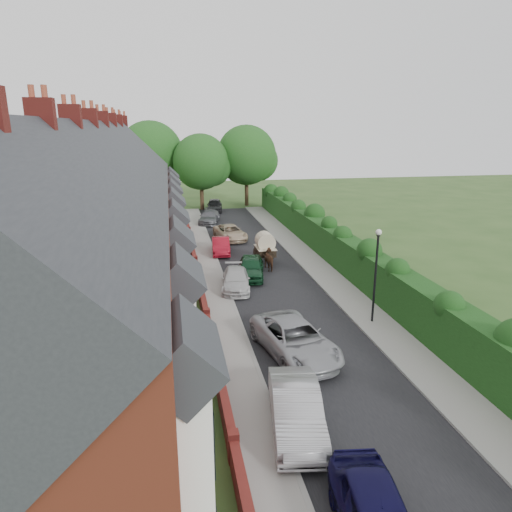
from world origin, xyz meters
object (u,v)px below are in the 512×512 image
at_px(car_grey, 209,217).
at_px(horse, 271,260).
at_px(car_silver_a, 296,409).
at_px(horse_cart, 265,245).
at_px(car_silver_b, 295,339).
at_px(car_green, 251,267).
at_px(car_black, 215,205).
at_px(car_beige, 230,233).
at_px(car_red, 221,246).
at_px(lamppost, 376,264).
at_px(car_white, 236,280).

xyz_separation_m(car_grey, horse, (2.93, -17.27, 0.07)).
height_order(car_silver_a, horse_cart, horse_cart).
distance_m(car_silver_b, car_green, 11.30).
bearing_deg(car_black, car_beige, -83.14).
height_order(car_silver_a, horse, car_silver_a).
bearing_deg(car_red, car_silver_b, -81.28).
xyz_separation_m(car_green, horse, (1.74, 1.52, 0.01)).
distance_m(lamppost, car_white, 9.57).
xyz_separation_m(lamppost, car_red, (-6.40, 15.25, -2.64)).
distance_m(lamppost, car_silver_a, 10.41).
xyz_separation_m(car_silver_a, car_white, (0.00, 14.41, -0.15)).
bearing_deg(car_green, horse_cart, 74.64).
relative_size(lamppost, car_silver_a, 1.08).
distance_m(lamppost, horse_cart, 12.76).
distance_m(horse, horse_cart, 2.02).
relative_size(car_grey, horse, 2.63).
relative_size(car_green, horse_cart, 1.34).
bearing_deg(car_green, car_silver_b, -78.46).
bearing_deg(horse_cart, car_beige, 102.45).
xyz_separation_m(car_white, car_red, (0.00, 8.65, 0.02)).
distance_m(car_red, horse, 5.89).
height_order(car_silver_b, car_red, car_silver_b).
xyz_separation_m(car_silver_b, horse_cart, (1.69, 14.76, 0.56)).
bearing_deg(car_silver_b, lamppost, 16.62).
relative_size(car_silver_a, car_red, 1.19).
bearing_deg(horse, horse_cart, -97.16).
relative_size(lamppost, car_grey, 1.10).
distance_m(car_grey, horse_cart, 15.63).
xyz_separation_m(car_silver_b, car_grey, (-1.25, 30.10, -0.11)).
xyz_separation_m(lamppost, car_beige, (-5.00, 19.80, -2.63)).
height_order(car_white, car_grey, car_grey).
bearing_deg(car_silver_a, car_red, 98.69).
relative_size(car_white, horse_cart, 1.34).
xyz_separation_m(car_silver_a, car_red, (0.00, 23.06, -0.13)).
xyz_separation_m(car_white, car_black, (1.40, 27.83, 0.13)).
relative_size(car_silver_b, car_green, 1.30).
bearing_deg(car_grey, car_silver_b, -74.58).
relative_size(car_red, horse, 2.24).
bearing_deg(car_white, horse_cart, 69.65).
bearing_deg(car_green, car_red, 112.96).
xyz_separation_m(car_black, horse, (1.69, -24.20, -0.00)).
distance_m(car_white, car_black, 27.87).
height_order(car_silver_a, car_red, car_silver_a).
distance_m(car_white, horse_cart, 6.40).
bearing_deg(car_black, car_silver_b, -83.14).
distance_m(lamppost, car_grey, 28.32).
height_order(car_black, horse_cart, horse_cart).
height_order(car_beige, horse_cart, horse_cart).
xyz_separation_m(car_silver_a, car_green, (1.35, 16.52, -0.04)).
bearing_deg(lamppost, car_black, 98.26).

